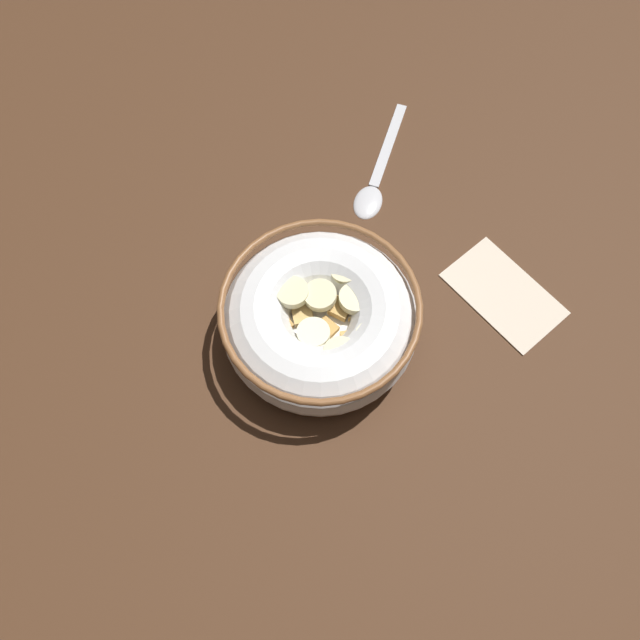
# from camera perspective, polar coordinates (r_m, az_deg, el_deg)

# --- Properties ---
(ground_plane) EXTENTS (1.16, 1.16, 0.02)m
(ground_plane) POSITION_cam_1_polar(r_m,az_deg,el_deg) (0.59, -0.00, -1.60)
(ground_plane) COLOR #472B19
(cereal_bowl) EXTENTS (0.17, 0.17, 0.06)m
(cereal_bowl) POSITION_cam_1_polar(r_m,az_deg,el_deg) (0.56, 0.01, 0.06)
(cereal_bowl) COLOR white
(cereal_bowl) RESTS_ON ground_plane
(spoon) EXTENTS (0.12, 0.11, 0.01)m
(spoon) POSITION_cam_1_polar(r_m,az_deg,el_deg) (0.66, 4.68, 11.62)
(spoon) COLOR silver
(spoon) RESTS_ON ground_plane
(folded_napkin) EXTENTS (0.12, 0.09, 0.00)m
(folded_napkin) POSITION_cam_1_polar(r_m,az_deg,el_deg) (0.62, 15.40, 2.18)
(folded_napkin) COLOR beige
(folded_napkin) RESTS_ON ground_plane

